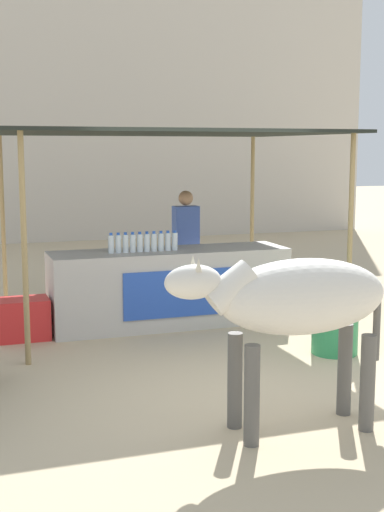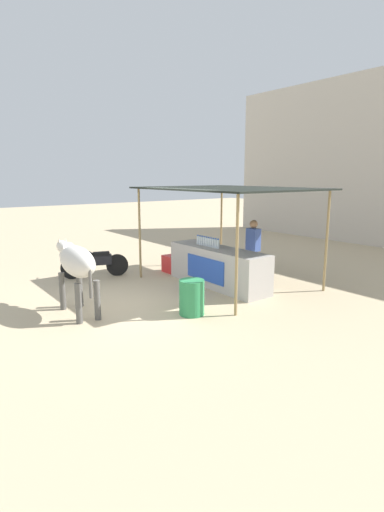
% 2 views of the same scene
% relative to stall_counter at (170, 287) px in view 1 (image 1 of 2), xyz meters
% --- Properties ---
extents(ground_plane, '(60.00, 60.00, 0.00)m').
position_rel_stall_counter_xyz_m(ground_plane, '(0.00, -2.20, -0.48)').
color(ground_plane, tan).
extents(building_wall_far, '(16.00, 0.50, 6.65)m').
position_rel_stall_counter_xyz_m(building_wall_far, '(0.00, 8.83, 2.85)').
color(building_wall_far, beige).
rests_on(building_wall_far, ground).
extents(stall_counter, '(3.00, 0.82, 0.96)m').
position_rel_stall_counter_xyz_m(stall_counter, '(0.00, 0.00, 0.00)').
color(stall_counter, '#B2ADA8').
rests_on(stall_counter, ground).
extents(stall_awning, '(4.20, 3.20, 2.44)m').
position_rel_stall_counter_xyz_m(stall_awning, '(0.00, 0.30, 1.86)').
color(stall_awning, black).
rests_on(stall_awning, ground).
extents(water_bottle_row, '(0.88, 0.07, 0.25)m').
position_rel_stall_counter_xyz_m(water_bottle_row, '(-0.35, -0.05, 0.59)').
color(water_bottle_row, silver).
rests_on(water_bottle_row, stall_counter).
extents(vendor_behind_counter, '(0.34, 0.22, 1.65)m').
position_rel_stall_counter_xyz_m(vendor_behind_counter, '(0.47, 0.75, 0.37)').
color(vendor_behind_counter, '#383842').
rests_on(vendor_behind_counter, ground).
extents(cooler_box, '(0.60, 0.44, 0.48)m').
position_rel_stall_counter_xyz_m(cooler_box, '(-1.83, -0.10, -0.24)').
color(cooler_box, red).
rests_on(cooler_box, ground).
extents(water_barrel, '(0.50, 0.50, 0.71)m').
position_rel_stall_counter_xyz_m(water_barrel, '(1.33, -1.80, -0.13)').
color(water_barrel, '#2D8C51').
rests_on(water_barrel, ground).
extents(cow, '(1.83, 0.57, 1.44)m').
position_rel_stall_counter_xyz_m(cow, '(-0.08, -3.58, 0.55)').
color(cow, silver).
rests_on(cow, ground).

